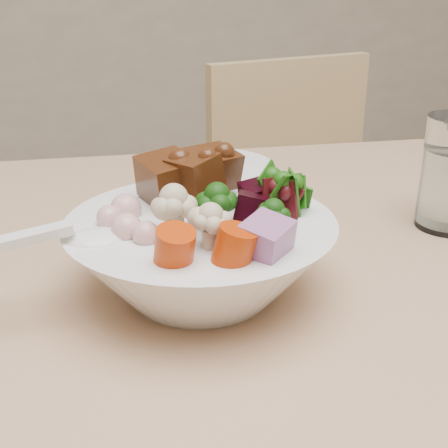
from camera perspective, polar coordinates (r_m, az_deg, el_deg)
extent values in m
cube|color=tan|center=(1.34, 9.50, -4.54)|extent=(0.44, 0.44, 0.04)
cube|color=tan|center=(1.39, 5.84, 6.22)|extent=(0.38, 0.09, 0.42)
cylinder|color=tan|center=(1.27, 6.97, -17.92)|extent=(0.03, 0.03, 0.39)
cylinder|color=tan|center=(1.44, 18.24, -13.37)|extent=(0.03, 0.03, 0.39)
cylinder|color=tan|center=(1.49, 0.05, -10.64)|extent=(0.03, 0.03, 0.39)
cylinder|color=tan|center=(1.64, 10.39, -7.65)|extent=(0.03, 0.03, 0.39)
sphere|color=black|center=(0.51, -0.63, 1.07)|extent=(0.04, 0.04, 0.04)
sphere|color=beige|center=(0.50, -4.56, 0.62)|extent=(0.04, 0.04, 0.04)
cube|color=black|center=(0.55, 3.19, 2.27)|extent=(0.04, 0.04, 0.03)
cube|color=#93588C|center=(0.47, 3.83, -1.57)|extent=(0.05, 0.05, 0.04)
cylinder|color=#BB3604|center=(0.45, -4.56, -2.34)|extent=(0.04, 0.04, 0.03)
sphere|color=#DCA09A|center=(0.50, -8.89, -0.40)|extent=(0.03, 0.03, 0.03)
ellipsoid|color=white|center=(0.51, -11.57, -1.49)|extent=(0.05, 0.04, 0.02)
cube|color=white|center=(0.51, -18.85, -1.51)|extent=(0.10, 0.02, 0.02)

